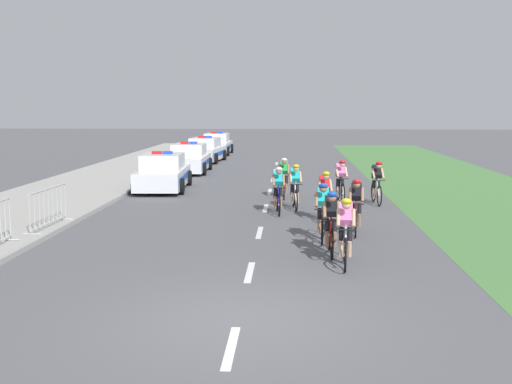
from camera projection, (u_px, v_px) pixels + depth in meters
ground_plane at (238, 320)px, 9.87m from camera, size 160.00×160.00×0.00m
sidewalk_slab at (70, 192)px, 24.14m from camera, size 4.89×60.00×0.12m
kerb_edge at (129, 192)px, 24.01m from camera, size 0.16×60.00×0.13m
grass_verge at (478, 196)px, 23.26m from camera, size 7.00×60.00×0.01m
lane_markings_centre at (268, 199)px, 22.60m from camera, size 0.14×29.60×0.01m
cyclist_lead at (346, 230)px, 13.07m from camera, size 0.44×1.72×1.56m
cyclist_second at (331, 222)px, 14.06m from camera, size 0.42×1.72×1.56m
cyclist_third at (323, 211)px, 15.53m from camera, size 0.44×1.72×1.56m
cyclist_fourth at (356, 205)px, 16.38m from camera, size 0.45×1.72×1.56m
cyclist_fifth at (325, 195)px, 18.21m from camera, size 0.44×1.72×1.56m
cyclist_sixth at (278, 189)px, 19.47m from camera, size 0.44×1.72×1.56m
cyclist_seventh at (295, 186)px, 20.34m from camera, size 0.44×1.72×1.56m
cyclist_eighth at (341, 180)px, 21.87m from camera, size 0.45×1.72×1.56m
cyclist_ninth at (284, 177)px, 22.74m from camera, size 0.42×1.72×1.56m
cyclist_tenth at (377, 182)px, 21.39m from camera, size 0.44×1.72×1.56m
police_car_nearest at (163, 173)px, 25.01m from camera, size 2.18×4.49×1.59m
police_car_second at (189, 159)px, 31.49m from camera, size 2.07×4.44×1.59m
police_car_third at (205, 151)px, 37.37m from camera, size 2.25×4.52×1.59m
police_car_furthest at (217, 145)px, 43.19m from camera, size 2.02×4.41×1.59m
crowd_barrier_middle at (49, 208)px, 16.78m from camera, size 0.57×2.32×1.07m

